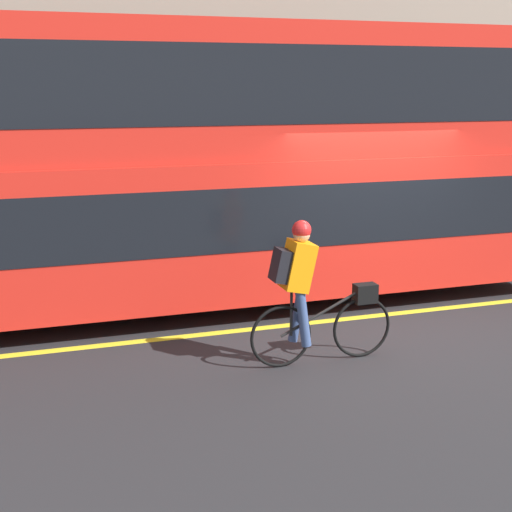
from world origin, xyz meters
name	(u,v)px	position (x,y,z in m)	size (l,w,h in m)	color
ground_plane	(377,319)	(0.00, 0.00, 0.00)	(80.00, 80.00, 0.00)	#232326
road_center_line	(373,316)	(0.00, 0.14, 0.00)	(50.00, 0.14, 0.01)	yellow
sidewalk_curb	(272,247)	(0.00, 4.35, 0.06)	(60.00, 1.67, 0.13)	gray
building_facade	(256,55)	(0.00, 5.34, 3.65)	(60.00, 0.30, 7.29)	gray
bus	(171,157)	(-2.48, 1.45, 2.14)	(11.20, 2.48, 3.88)	black
cyclist_on_bike	(308,288)	(-1.50, -1.16, 0.89)	(1.72, 0.32, 1.67)	black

